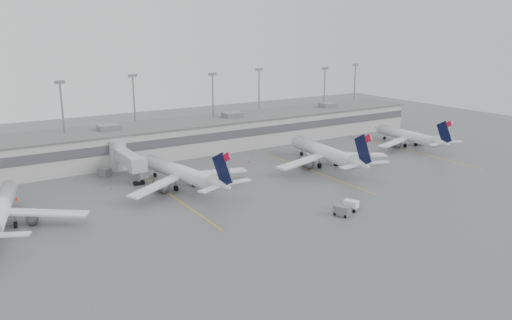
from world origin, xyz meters
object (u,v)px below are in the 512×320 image
baggage_tug (351,206)px  jet_mid_right (327,153)px  jet_far_right (410,136)px  jet_mid_left (183,173)px

baggage_tug → jet_mid_right: bearing=37.0°
jet_far_right → baggage_tug: jet_far_right is taller
jet_mid_right → jet_far_right: size_ratio=1.14×
baggage_tug → jet_far_right: bearing=9.6°
jet_mid_left → jet_mid_right: 36.40m
jet_far_right → baggage_tug: (-49.60, -29.83, -2.25)m
jet_mid_left → jet_far_right: size_ratio=1.08×
jet_mid_left → jet_mid_right: (36.30, -2.73, 0.17)m
jet_mid_right → jet_far_right: 33.99m
jet_mid_left → jet_mid_right: bearing=-14.9°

